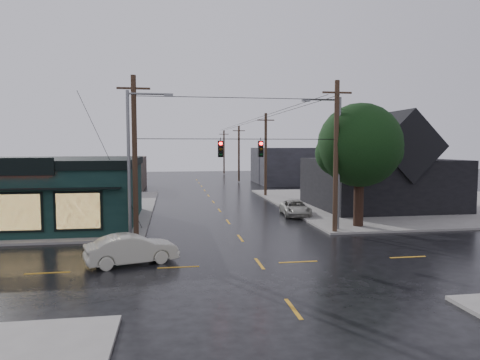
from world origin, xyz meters
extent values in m
plane|color=black|center=(0.00, 0.00, 0.00)|extent=(160.00, 160.00, 0.00)
cube|color=slate|center=(20.00, 20.00, 0.07)|extent=(28.00, 28.00, 0.15)
cube|color=black|center=(-15.00, 13.00, 2.25)|extent=(16.00, 12.00, 4.20)
cube|color=black|center=(-15.00, 13.00, 4.65)|extent=(16.30, 12.30, 0.60)
cube|color=black|center=(15.00, 17.00, 2.40)|extent=(12.00, 11.00, 4.50)
cylinder|color=black|center=(8.91, 8.12, 2.37)|extent=(0.70, 0.70, 4.44)
sphere|color=black|center=(8.91, 8.12, 5.92)|extent=(5.95, 5.95, 5.95)
cylinder|color=black|center=(0.00, 6.50, 6.30)|extent=(13.00, 0.04, 0.04)
cube|color=#3E342D|center=(-14.00, 40.00, 2.20)|extent=(12.00, 10.00, 4.40)
cube|color=black|center=(16.00, 45.00, 2.80)|extent=(14.00, 12.00, 5.60)
imported|color=#B4B39E|center=(-6.27, 0.99, 0.74)|extent=(4.74, 2.83, 1.48)
imported|color=#9A988E|center=(6.00, 14.11, 0.64)|extent=(2.55, 4.79, 1.28)
camera|label=1|loc=(-4.25, -20.48, 5.83)|focal=32.00mm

